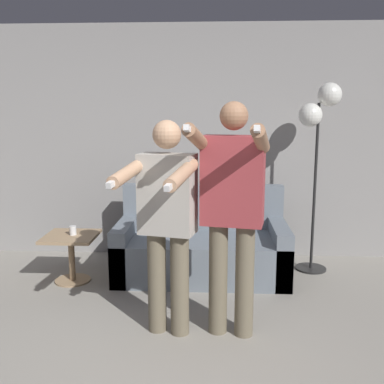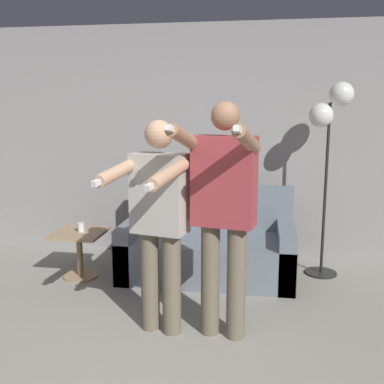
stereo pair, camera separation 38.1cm
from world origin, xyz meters
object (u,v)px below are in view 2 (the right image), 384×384
Objects in this scene: person_left at (159,215)px; side_table at (79,244)px; cat at (182,177)px; person_right at (223,205)px; floor_lamp at (330,122)px; couch at (208,249)px; cup at (81,227)px.

person_left reaches higher than side_table.
person_left is 3.24× the size of cat.
cat is at bearing 120.61° from person_right.
floor_lamp is at bearing 68.15° from person_right.
person_left is at bearing -99.92° from couch.
couch is 0.88× the size of floor_lamp.
side_table is (-2.44, -0.46, -1.21)m from floor_lamp.
couch is 1.30m from side_table.
floor_lamp is at bearing 59.51° from person_left.
floor_lamp is (1.16, 0.19, 1.28)m from couch.
side_table is (-1.27, -0.26, 0.07)m from couch.
couch is 0.82m from cat.
couch is at bearing 111.94° from person_right.
cup is (-1.25, -0.26, 0.24)m from couch.
cup is at bearing 149.24° from person_left.
side_table is at bearing -168.31° from couch.
person_right is at bearing -33.44° from cup.
floor_lamp is at bearing 10.55° from cup.
cup is (-1.50, 0.99, -0.49)m from person_right.
couch reaches higher than cup.
person_left reaches higher than cat.
person_left is 1.55m from side_table.
cat is 1.18m from cup.
side_table is at bearing 150.08° from person_left.
cat is 1.61m from floor_lamp.
person_left is 1.49m from cup.
side_table is (-1.05, 0.99, -0.57)m from person_left.
person_right is 0.90× the size of floor_lamp.
cat is at bearing 107.04° from person_left.
person_right is 1.79m from floor_lamp.
cat is (-0.58, 1.57, -0.05)m from person_right.
person_right is 1.93m from side_table.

